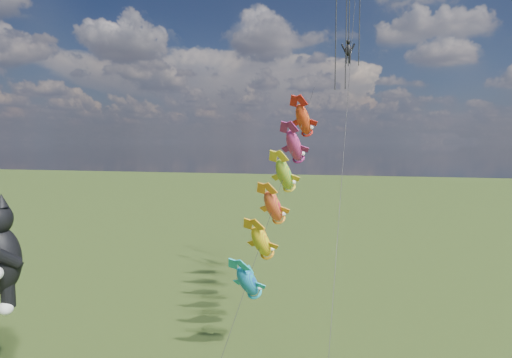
# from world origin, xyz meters

# --- Properties ---
(fish_windsock_rig) EXTENTS (3.91, 15.58, 17.17)m
(fish_windsock_rig) POSITION_xyz_m (13.06, 9.32, 9.66)
(fish_windsock_rig) COLOR brown
(fish_windsock_rig) RESTS_ON ground
(parafoil_rig) EXTENTS (2.04, 17.56, 26.74)m
(parafoil_rig) POSITION_xyz_m (17.15, 14.76, 20.34)
(parafoil_rig) COLOR brown
(parafoil_rig) RESTS_ON ground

